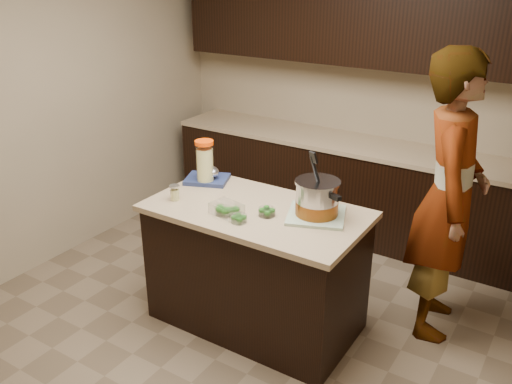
# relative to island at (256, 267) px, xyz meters

# --- Properties ---
(ground_plane) EXTENTS (4.00, 4.00, 0.00)m
(ground_plane) POSITION_rel_island_xyz_m (0.00, 0.00, -0.45)
(ground_plane) COLOR brown
(ground_plane) RESTS_ON ground
(room_shell) EXTENTS (4.04, 4.04, 2.72)m
(room_shell) POSITION_rel_island_xyz_m (0.00, 0.00, 1.26)
(room_shell) COLOR tan
(room_shell) RESTS_ON ground
(back_cabinets) EXTENTS (3.60, 0.63, 2.33)m
(back_cabinets) POSITION_rel_island_xyz_m (0.00, 1.74, 0.49)
(back_cabinets) COLOR black
(back_cabinets) RESTS_ON ground
(island) EXTENTS (1.46, 0.81, 0.90)m
(island) POSITION_rel_island_xyz_m (0.00, 0.00, 0.00)
(island) COLOR black
(island) RESTS_ON ground
(dish_towel) EXTENTS (0.46, 0.46, 0.02)m
(dish_towel) POSITION_rel_island_xyz_m (0.39, 0.11, 0.46)
(dish_towel) COLOR #5A8257
(dish_towel) RESTS_ON island
(stock_pot) EXTENTS (0.39, 0.38, 0.41)m
(stock_pot) POSITION_rel_island_xyz_m (0.39, 0.11, 0.56)
(stock_pot) COLOR #B7B7BC
(stock_pot) RESTS_ON dish_towel
(lemonade_pitcher) EXTENTS (0.14, 0.14, 0.33)m
(lemonade_pitcher) POSITION_rel_island_xyz_m (-0.55, 0.17, 0.60)
(lemonade_pitcher) COLOR #D0CD7F
(lemonade_pitcher) RESTS_ON island
(mason_jar) EXTENTS (0.08, 0.08, 0.11)m
(mason_jar) POSITION_rel_island_xyz_m (-0.55, -0.18, 0.50)
(mason_jar) COLOR #D0CD7F
(mason_jar) RESTS_ON island
(broccoli_tub_left) EXTENTS (0.14, 0.14, 0.05)m
(broccoli_tub_left) POSITION_rel_island_xyz_m (0.12, -0.05, 0.47)
(broccoli_tub_left) COLOR silver
(broccoli_tub_left) RESTS_ON island
(broccoli_tub_right) EXTENTS (0.13, 0.13, 0.05)m
(broccoli_tub_right) POSITION_rel_island_xyz_m (0.02, -0.23, 0.47)
(broccoli_tub_right) COLOR silver
(broccoli_tub_right) RESTS_ON island
(broccoli_tub_rect) EXTENTS (0.22, 0.18, 0.07)m
(broccoli_tub_rect) POSITION_rel_island_xyz_m (-0.12, -0.17, 0.48)
(broccoli_tub_rect) COLOR silver
(broccoli_tub_rect) RESTS_ON island
(blue_tray) EXTENTS (0.38, 0.34, 0.12)m
(blue_tray) POSITION_rel_island_xyz_m (-0.56, 0.22, 0.49)
(blue_tray) COLOR navy
(blue_tray) RESTS_ON island
(person) EXTENTS (0.61, 0.80, 1.96)m
(person) POSITION_rel_island_xyz_m (1.07, 0.67, 0.53)
(person) COLOR gray
(person) RESTS_ON ground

